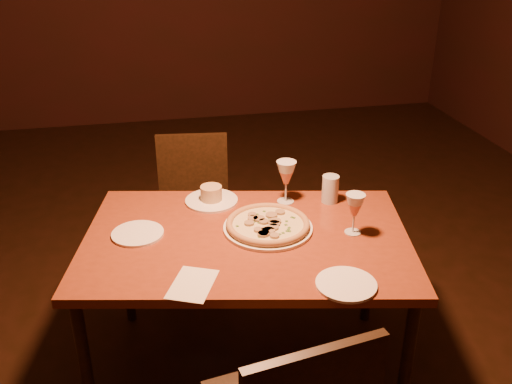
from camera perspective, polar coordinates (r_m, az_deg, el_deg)
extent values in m
plane|color=black|center=(2.80, -6.62, -16.06)|extent=(7.00, 7.00, 0.00)
cube|color=brown|center=(2.32, -0.95, -4.85)|extent=(1.45, 1.09, 0.04)
cylinder|color=black|center=(2.32, -16.60, -16.80)|extent=(0.05, 0.05, 0.66)
cylinder|color=black|center=(2.88, -12.89, -7.02)|extent=(0.05, 0.05, 0.66)
cylinder|color=black|center=(2.31, 14.72, -16.88)|extent=(0.05, 0.05, 0.66)
cylinder|color=black|center=(2.87, 11.32, -7.03)|extent=(0.05, 0.05, 0.66)
cube|color=black|center=(3.11, -6.23, -2.10)|extent=(0.43, 0.43, 0.04)
cube|color=black|center=(3.18, -6.36, 2.64)|extent=(0.39, 0.07, 0.37)
cylinder|color=black|center=(3.09, -9.00, -7.12)|extent=(0.03, 0.03, 0.40)
cylinder|color=black|center=(3.36, -8.70, -4.21)|extent=(0.03, 0.03, 0.40)
cylinder|color=black|center=(3.08, -3.14, -6.93)|extent=(0.03, 0.03, 0.40)
cylinder|color=black|center=(3.35, -3.33, -4.02)|extent=(0.03, 0.03, 0.40)
cylinder|color=white|center=(2.35, 1.20, -3.61)|extent=(0.37, 0.37, 0.01)
cylinder|color=#CBB98C|center=(2.35, 1.20, -3.32)|extent=(0.33, 0.33, 0.01)
torus|color=#AF804C|center=(2.34, 1.20, -3.18)|extent=(0.35, 0.35, 0.03)
cylinder|color=white|center=(2.58, -4.47, -0.85)|extent=(0.24, 0.24, 0.01)
cylinder|color=tan|center=(2.57, -4.50, -0.10)|extent=(0.10, 0.10, 0.06)
cylinder|color=#B0B9C0|center=(2.57, 7.43, 0.30)|extent=(0.08, 0.08, 0.13)
cylinder|color=white|center=(2.36, -11.75, -4.09)|extent=(0.21, 0.21, 0.01)
cylinder|color=white|center=(2.04, 9.00, -9.10)|extent=(0.22, 0.22, 0.01)
cube|color=silver|center=(2.04, -6.36, -9.14)|extent=(0.21, 0.24, 0.00)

